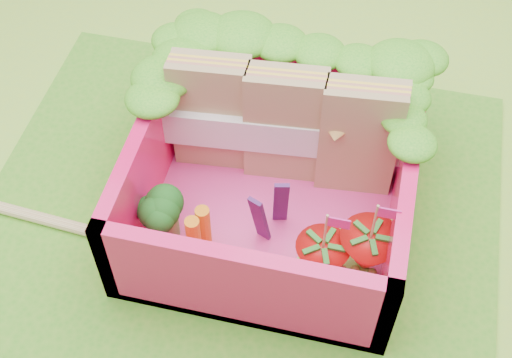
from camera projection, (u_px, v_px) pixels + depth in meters
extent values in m
plane|color=#A6D53C|center=(230.00, 243.00, 3.55)|extent=(14.00, 14.00, 0.00)
cube|color=#4BA324|center=(230.00, 242.00, 3.54)|extent=(2.60, 2.60, 0.03)
cube|color=#E2398B|center=(272.00, 209.00, 3.61)|extent=(1.30, 1.30, 0.05)
cube|color=#F9155F|center=(297.00, 90.00, 3.78)|extent=(1.30, 0.07, 0.55)
cube|color=#F9155F|center=(242.00, 289.00, 3.05)|extent=(1.30, 0.07, 0.55)
cube|color=#F9155F|center=(151.00, 157.00, 3.50)|extent=(0.07, 1.30, 0.55)
cube|color=#F9155F|center=(401.00, 202.00, 3.33)|extent=(0.07, 1.30, 0.55)
ellipsoid|color=#26981B|center=(201.00, 32.00, 3.57)|extent=(0.30, 0.30, 0.11)
ellipsoid|color=#26981B|center=(240.00, 38.00, 3.54)|extent=(0.30, 0.30, 0.11)
ellipsoid|color=#26981B|center=(279.00, 44.00, 3.52)|extent=(0.30, 0.30, 0.11)
ellipsoid|color=#26981B|center=(319.00, 50.00, 3.49)|extent=(0.30, 0.30, 0.11)
ellipsoid|color=#26981B|center=(360.00, 56.00, 3.46)|extent=(0.30, 0.30, 0.11)
ellipsoid|color=#26981B|center=(401.00, 63.00, 3.43)|extent=(0.30, 0.30, 0.11)
ellipsoid|color=#26981B|center=(157.00, 96.00, 3.30)|extent=(0.27, 0.27, 0.10)
ellipsoid|color=#26981B|center=(166.00, 75.00, 3.38)|extent=(0.27, 0.27, 0.10)
ellipsoid|color=#26981B|center=(174.00, 56.00, 3.46)|extent=(0.27, 0.27, 0.10)
ellipsoid|color=#26981B|center=(183.00, 37.00, 3.55)|extent=(0.27, 0.27, 0.10)
ellipsoid|color=#26981B|center=(191.00, 19.00, 3.63)|extent=(0.27, 0.27, 0.10)
ellipsoid|color=#26981B|center=(408.00, 139.00, 3.13)|extent=(0.27, 0.27, 0.10)
ellipsoid|color=#26981B|center=(411.00, 116.00, 3.22)|extent=(0.27, 0.27, 0.10)
ellipsoid|color=#26981B|center=(414.00, 94.00, 3.30)|extent=(0.27, 0.27, 0.10)
ellipsoid|color=#26981B|center=(416.00, 74.00, 3.39)|extent=(0.27, 0.27, 0.10)
ellipsoid|color=#26981B|center=(419.00, 54.00, 3.47)|extent=(0.27, 0.27, 0.10)
cube|color=#A68157|center=(212.00, 112.00, 3.54)|extent=(0.39, 0.18, 0.67)
cube|color=#A68157|center=(285.00, 124.00, 3.48)|extent=(0.39, 0.18, 0.67)
cube|color=#A68157|center=(360.00, 137.00, 3.43)|extent=(0.39, 0.18, 0.67)
cube|color=white|center=(284.00, 129.00, 3.51)|extent=(1.23, 0.28, 0.20)
cylinder|color=#6A9749|center=(167.00, 224.00, 3.44)|extent=(0.12, 0.12, 0.15)
ellipsoid|color=#134716|center=(164.00, 208.00, 3.33)|extent=(0.32, 0.32, 0.12)
cylinder|color=orange|center=(194.00, 239.00, 3.30)|extent=(0.07, 0.07, 0.29)
cylinder|color=orange|center=(204.00, 226.00, 3.37)|extent=(0.07, 0.07, 0.25)
cube|color=#3B164F|center=(260.00, 219.00, 3.32)|extent=(0.07, 0.05, 0.38)
cube|color=#3B164F|center=(281.00, 202.00, 3.37)|extent=(0.07, 0.04, 0.38)
cone|color=red|center=(321.00, 261.00, 3.25)|extent=(0.25, 0.25, 0.25)
cylinder|color=tan|center=(325.00, 231.00, 3.06)|extent=(0.01, 0.01, 0.24)
cube|color=#E0258A|center=(339.00, 223.00, 2.99)|extent=(0.10, 0.01, 0.06)
cone|color=red|center=(367.00, 254.00, 3.26)|extent=(0.28, 0.28, 0.28)
cylinder|color=tan|center=(374.00, 222.00, 3.06)|extent=(0.01, 0.01, 0.24)
cube|color=#E0258A|center=(389.00, 213.00, 2.99)|extent=(0.10, 0.01, 0.06)
cube|color=#71BD3B|center=(370.00, 227.00, 3.49)|extent=(0.32, 0.19, 0.05)
cube|color=#71BD3B|center=(363.00, 275.00, 3.32)|extent=(0.31, 0.22, 0.05)
cube|color=#71BD3B|center=(298.00, 268.00, 3.34)|extent=(0.24, 0.30, 0.05)
cube|color=tan|center=(22.00, 215.00, 3.59)|extent=(1.96, 0.17, 0.04)
cube|color=tan|center=(34.00, 215.00, 3.60)|extent=(1.96, 0.17, 0.04)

